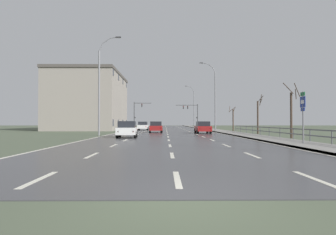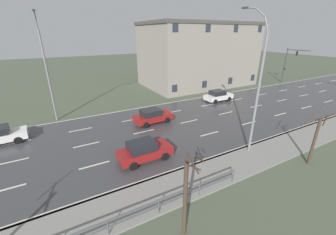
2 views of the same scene
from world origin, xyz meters
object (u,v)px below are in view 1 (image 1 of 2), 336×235
(car_near_right, at_px, (156,127))
(car_near_left, at_px, (203,127))
(highway_sign, at_px, (303,111))
(car_distant, at_px, (143,126))
(traffic_signal_right, at_px, (192,111))
(street_lamp_midground, at_px, (214,98))
(street_lamp_distant, at_px, (193,107))
(street_lamp_left_bank, at_px, (100,87))
(traffic_signal_left, at_px, (137,111))
(brick_building, at_px, (90,102))
(car_far_right, at_px, (127,129))

(car_near_right, xyz_separation_m, car_near_left, (6.20, -3.60, 0.00))
(highway_sign, distance_m, car_distant, 36.98)
(car_near_left, bearing_deg, traffic_signal_right, 86.09)
(street_lamp_midground, height_order, street_lamp_distant, street_lamp_distant)
(car_near_right, xyz_separation_m, car_distant, (-2.66, 11.52, 0.00))
(street_lamp_left_bank, distance_m, traffic_signal_left, 40.20)
(traffic_signal_right, bearing_deg, street_lamp_left_bank, -108.72)
(traffic_signal_left, relative_size, brick_building, 0.33)
(street_lamp_midground, xyz_separation_m, brick_building, (-22.23, 10.99, 0.10))
(traffic_signal_right, relative_size, car_distant, 1.46)
(street_lamp_midground, relative_size, brick_building, 0.56)
(street_lamp_midground, relative_size, car_distant, 2.65)
(traffic_signal_right, distance_m, car_near_right, 33.30)
(street_lamp_left_bank, distance_m, car_near_right, 11.70)
(street_lamp_left_bank, relative_size, car_distant, 2.68)
(car_near_right, bearing_deg, traffic_signal_left, 97.68)
(car_near_right, relative_size, brick_building, 0.21)
(street_lamp_distant, xyz_separation_m, traffic_signal_right, (-0.94, -5.94, -1.40))
(car_near_right, distance_m, car_near_left, 7.17)
(street_lamp_distant, xyz_separation_m, highway_sign, (0.95, -61.26, -3.38))
(highway_sign, xyz_separation_m, car_near_right, (-10.00, 23.20, -1.37))
(street_lamp_left_bank, bearing_deg, highway_sign, -41.78)
(traffic_signal_right, height_order, brick_building, brick_building)
(highway_sign, distance_m, car_near_left, 20.01)
(street_lamp_left_bank, height_order, car_near_right, street_lamp_left_bank)
(car_distant, relative_size, brick_building, 0.21)
(street_lamp_midground, distance_m, street_lamp_distant, 33.65)
(street_lamp_left_bank, height_order, traffic_signal_right, street_lamp_left_bank)
(street_lamp_midground, bearing_deg, car_near_right, -154.01)
(street_lamp_midground, relative_size, street_lamp_distant, 0.96)
(car_near_right, bearing_deg, car_far_right, -101.99)
(street_lamp_midground, distance_m, car_distant, 14.42)
(car_far_right, distance_m, car_distant, 25.22)
(traffic_signal_right, distance_m, car_far_right, 47.10)
(car_near_left, bearing_deg, brick_building, 134.71)
(street_lamp_distant, height_order, traffic_signal_left, street_lamp_distant)
(car_near_right, relative_size, car_distant, 1.02)
(car_far_right, bearing_deg, brick_building, 107.36)
(car_near_left, distance_m, car_distant, 17.52)
(street_lamp_distant, bearing_deg, street_lamp_left_bank, -107.54)
(street_lamp_midground, relative_size, car_near_left, 2.64)
(brick_building, bearing_deg, highway_sign, -59.02)
(street_lamp_distant, relative_size, traffic_signal_right, 1.90)
(traffic_signal_left, bearing_deg, street_lamp_distant, 25.30)
(street_lamp_left_bank, height_order, traffic_signal_left, street_lamp_left_bank)
(street_lamp_midground, xyz_separation_m, highway_sign, (0.95, -27.61, -3.14))
(highway_sign, xyz_separation_m, brick_building, (-23.18, 38.61, 3.24))
(traffic_signal_right, height_order, car_near_left, traffic_signal_right)
(street_lamp_left_bank, distance_m, car_distant, 21.31)
(street_lamp_left_bank, bearing_deg, traffic_signal_right, 71.28)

